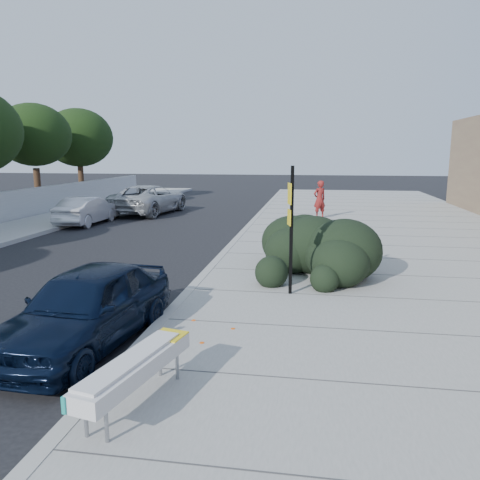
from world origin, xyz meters
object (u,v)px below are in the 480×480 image
(sedan_navy, at_px, (86,307))
(pedestrian, at_px, (320,199))
(sign_post, at_px, (291,223))
(wagon_silver, at_px, (87,210))
(suv_silver, at_px, (149,199))
(bike_rack, at_px, (337,261))
(bench, at_px, (136,368))

(sedan_navy, relative_size, pedestrian, 2.24)
(sign_post, distance_m, sedan_navy, 4.58)
(wagon_silver, distance_m, suv_silver, 4.39)
(suv_silver, height_order, pedestrian, pedestrian)
(sedan_navy, distance_m, suv_silver, 17.76)
(sign_post, relative_size, suv_silver, 0.51)
(bike_rack, relative_size, sign_post, 0.29)
(bike_rack, relative_size, suv_silver, 0.15)
(bike_rack, xyz_separation_m, sedan_navy, (-4.34, -4.30, 0.04))
(sign_post, xyz_separation_m, pedestrian, (0.75, 12.53, -0.69))
(pedestrian, bearing_deg, bike_rack, 58.50)
(sign_post, bearing_deg, suv_silver, 106.40)
(bench, height_order, wagon_silver, wagon_silver)
(wagon_silver, height_order, suv_silver, suv_silver)
(bike_rack, xyz_separation_m, wagon_silver, (-10.86, 8.60, -0.01))
(suv_silver, bearing_deg, wagon_silver, 77.04)
(sedan_navy, bearing_deg, pedestrian, 81.54)
(suv_silver, distance_m, pedestrian, 9.16)
(bench, height_order, suv_silver, suv_silver)
(sedan_navy, relative_size, wagon_silver, 1.04)
(bench, bearing_deg, bike_rack, 79.16)
(pedestrian, bearing_deg, wagon_silver, -18.97)
(bench, distance_m, suv_silver, 20.12)
(bike_rack, bearing_deg, bench, -109.41)
(suv_silver, relative_size, pedestrian, 3.10)
(bike_rack, height_order, wagon_silver, wagon_silver)
(sign_post, height_order, sedan_navy, sign_post)
(sign_post, relative_size, wagon_silver, 0.73)
(pedestrian, bearing_deg, sign_post, 53.38)
(bench, height_order, sedan_navy, sedan_navy)
(wagon_silver, bearing_deg, sedan_navy, 117.96)
(sedan_navy, bearing_deg, bench, -44.05)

